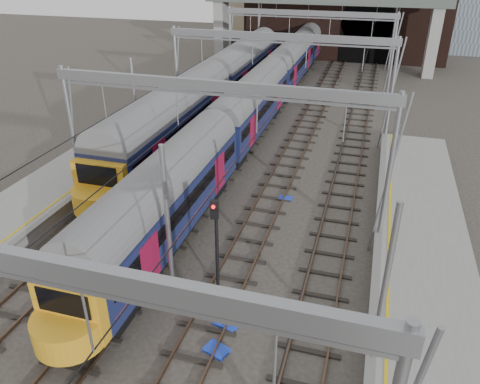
% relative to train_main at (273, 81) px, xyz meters
% --- Properties ---
extents(ground, '(160.00, 160.00, 0.00)m').
position_rel_train_main_xyz_m(ground, '(2.00, -29.46, -2.45)').
color(ground, '#38332D').
rests_on(ground, ground).
extents(tracks, '(14.40, 80.00, 0.22)m').
position_rel_train_main_xyz_m(tracks, '(2.00, -14.46, -2.43)').
color(tracks, '#4C3828').
rests_on(tracks, ground).
extents(overhead_line, '(16.80, 80.00, 8.00)m').
position_rel_train_main_xyz_m(overhead_line, '(2.00, -7.97, 4.12)').
color(overhead_line, gray).
rests_on(overhead_line, ground).
extents(retaining_wall, '(28.00, 2.75, 9.00)m').
position_rel_train_main_xyz_m(retaining_wall, '(3.40, 22.47, 1.88)').
color(retaining_wall, black).
rests_on(retaining_wall, ground).
extents(overbridge, '(28.00, 3.00, 9.25)m').
position_rel_train_main_xyz_m(overbridge, '(2.00, 16.54, 4.82)').
color(overbridge, gray).
rests_on(overbridge, ground).
extents(train_main, '(2.74, 63.29, 4.73)m').
position_rel_train_main_xyz_m(train_main, '(0.00, 0.00, 0.00)').
color(train_main, black).
rests_on(train_main, ground).
extents(train_second, '(3.11, 35.97, 5.25)m').
position_rel_train_main_xyz_m(train_second, '(-4.00, -5.05, 0.22)').
color(train_second, black).
rests_on(train_second, ground).
extents(signal_near_centre, '(0.34, 0.45, 4.50)m').
position_rel_train_main_xyz_m(signal_near_centre, '(3.63, -26.44, 0.42)').
color(signal_near_centre, black).
rests_on(signal_near_centre, ground).
extents(equip_cover_a, '(1.07, 0.91, 0.11)m').
position_rel_train_main_xyz_m(equip_cover_a, '(4.73, -29.78, -2.40)').
color(equip_cover_a, blue).
rests_on(equip_cover_a, ground).
extents(equip_cover_b, '(0.81, 0.60, 0.09)m').
position_rel_train_main_xyz_m(equip_cover_b, '(4.82, -17.45, -2.40)').
color(equip_cover_b, blue).
rests_on(equip_cover_b, ground).
extents(equip_cover_c, '(1.12, 0.93, 0.11)m').
position_rel_train_main_xyz_m(equip_cover_c, '(4.68, -28.34, -2.39)').
color(equip_cover_c, blue).
rests_on(equip_cover_c, ground).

